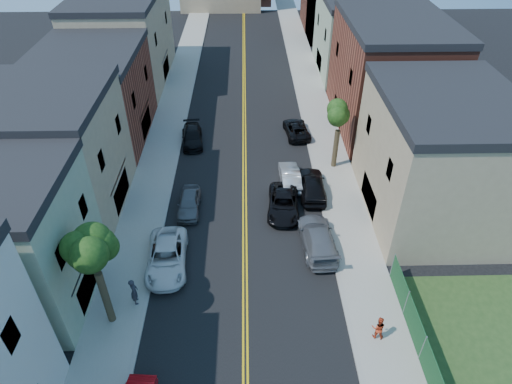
{
  "coord_description": "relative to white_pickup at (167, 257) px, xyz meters",
  "views": [
    {
      "loc": [
        0.26,
        -2.57,
        22.14
      ],
      "look_at": [
        0.88,
        23.84,
        2.0
      ],
      "focal_mm": 31.13,
      "sensor_mm": 36.0,
      "label": 1
    }
  ],
  "objects": [
    {
      "name": "black_suv_lane",
      "position": [
        8.2,
        5.58,
        -0.07
      ],
      "size": [
        2.78,
        5.29,
        1.42
      ],
      "primitive_type": "imported",
      "rotation": [
        0.0,
        0.0,
        -0.09
      ],
      "color": "black",
      "rests_on": "ground"
    },
    {
      "name": "silver_car_right",
      "position": [
        9.0,
        9.14,
        -0.04
      ],
      "size": [
        1.71,
        4.48,
        1.46
      ],
      "primitive_type": "imported",
      "rotation": [
        0.0,
        0.0,
        3.18
      ],
      "color": "#AFB1B7",
      "rests_on": "ground"
    },
    {
      "name": "bldg_right_palegrn",
      "position": [
        19.2,
        33.56,
        3.48
      ],
      "size": [
        9.0,
        12.0,
        8.5
      ],
      "primitive_type": "cube",
      "color": "gray",
      "rests_on": "ground"
    },
    {
      "name": "curb_right",
      "position": [
        11.35,
        21.56,
        -0.7
      ],
      "size": [
        0.3,
        100.0,
        0.15
      ],
      "primitive_type": "cube",
      "color": "gray",
      "rests_on": "ground"
    },
    {
      "name": "bldg_right_tan",
      "position": [
        19.2,
        5.56,
        3.73
      ],
      "size": [
        9.0,
        12.0,
        9.0
      ],
      "primitive_type": "cube",
      "color": "#998466",
      "rests_on": "ground"
    },
    {
      "name": "dark_car_right_far",
      "position": [
        10.35,
        17.33,
        -0.13
      ],
      "size": [
        2.63,
        4.83,
        1.28
      ],
      "primitive_type": "imported",
      "rotation": [
        0.0,
        0.0,
        3.25
      ],
      "color": "black",
      "rests_on": "ground"
    },
    {
      "name": "pedestrian_right",
      "position": [
        12.71,
        -5.99,
        0.18
      ],
      "size": [
        0.91,
        0.78,
        1.61
      ],
      "primitive_type": "imported",
      "rotation": [
        0.0,
        0.0,
        2.91
      ],
      "color": "#B9381C",
      "rests_on": "sidewalk_right"
    },
    {
      "name": "bldg_right_brick",
      "position": [
        19.2,
        19.56,
        4.23
      ],
      "size": [
        9.0,
        14.0,
        10.0
      ],
      "primitive_type": "cube",
      "color": "brown",
      "rests_on": "ground"
    },
    {
      "name": "white_pickup",
      "position": [
        0.0,
        0.0,
        0.0
      ],
      "size": [
        2.93,
        5.73,
        1.55
      ],
      "primitive_type": "imported",
      "rotation": [
        0.0,
        0.0,
        0.07
      ],
      "color": "silver",
      "rests_on": "ground"
    },
    {
      "name": "bldg_left_brick",
      "position": [
        -8.8,
        17.56,
        3.23
      ],
      "size": [
        9.0,
        12.0,
        8.0
      ],
      "primitive_type": "cube",
      "color": "brown",
      "rests_on": "ground"
    },
    {
      "name": "sidewalk_right",
      "position": [
        13.1,
        21.56,
        -0.7
      ],
      "size": [
        3.2,
        100.0,
        0.15
      ],
      "primitive_type": "cube",
      "color": "gray",
      "rests_on": "ground"
    },
    {
      "name": "grey_car_left",
      "position": [
        0.91,
        5.85,
        -0.07
      ],
      "size": [
        1.7,
        4.17,
        1.42
      ],
      "primitive_type": "imported",
      "rotation": [
        0.0,
        0.0,
        0.01
      ],
      "color": "#525459",
      "rests_on": "ground"
    },
    {
      "name": "bldg_left_tan_far",
      "position": [
        -8.8,
        31.56,
        3.98
      ],
      "size": [
        9.0,
        16.0,
        9.5
      ],
      "primitive_type": "cube",
      "color": "#998466",
      "rests_on": "ground"
    },
    {
      "name": "curb_left",
      "position": [
        -0.95,
        21.56,
        -0.7
      ],
      "size": [
        0.3,
        100.0,
        0.15
      ],
      "primitive_type": "cube",
      "color": "gray",
      "rests_on": "ground"
    },
    {
      "name": "grey_car_right",
      "position": [
        10.31,
        1.53,
        0.04
      ],
      "size": [
        2.58,
        5.71,
        1.62
      ],
      "primitive_type": "imported",
      "rotation": [
        0.0,
        0.0,
        3.2
      ],
      "color": "slate",
      "rests_on": "ground"
    },
    {
      "name": "sidewalk_left",
      "position": [
        -2.7,
        21.56,
        -0.7
      ],
      "size": [
        3.2,
        100.0,
        0.15
      ],
      "primitive_type": "cube",
      "color": "gray",
      "rests_on": "ground"
    },
    {
      "name": "black_car_left",
      "position": [
        0.23,
        16.04,
        -0.09
      ],
      "size": [
        2.41,
        4.87,
        1.36
      ],
      "primitive_type": "imported",
      "rotation": [
        0.0,
        0.0,
        0.11
      ],
      "color": "black",
      "rests_on": "ground"
    },
    {
      "name": "black_car_right",
      "position": [
        10.7,
        7.71,
        0.09
      ],
      "size": [
        2.15,
        5.09,
        1.72
      ],
      "primitive_type": "imported",
      "rotation": [
        0.0,
        0.0,
        3.12
      ],
      "color": "black",
      "rests_on": "ground"
    },
    {
      "name": "tree_right_far",
      "position": [
        13.12,
        11.56,
        4.98
      ],
      "size": [
        4.4,
        4.4,
        8.03
      ],
      "color": "#312718",
      "rests_on": "sidewalk_right"
    },
    {
      "name": "tree_left_mid",
      "position": [
        -2.67,
        -4.44,
        5.81
      ],
      "size": [
        5.2,
        5.2,
        9.29
      ],
      "color": "#312718",
      "rests_on": "sidewalk_left"
    },
    {
      "name": "fence_right",
      "position": [
        14.7,
        -8.94,
        0.33
      ],
      "size": [
        0.04,
        15.0,
        1.9
      ],
      "primitive_type": "cube",
      "color": "#143F1E",
      "rests_on": "sidewalk_right"
    },
    {
      "name": "bldg_left_tan_near",
      "position": [
        -8.8,
        6.56,
        3.73
      ],
      "size": [
        9.0,
        10.0,
        9.0
      ],
      "primitive_type": "cube",
      "color": "#998466",
      "rests_on": "ground"
    },
    {
      "name": "pedestrian_left",
      "position": [
        -1.5,
        -3.19,
        0.34
      ],
      "size": [
        0.63,
        0.8,
        1.92
      ],
      "primitive_type": "imported",
      "rotation": [
        0.0,
        0.0,
        1.84
      ],
      "color": "#2A2931",
      "rests_on": "sidewalk_left"
    }
  ]
}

